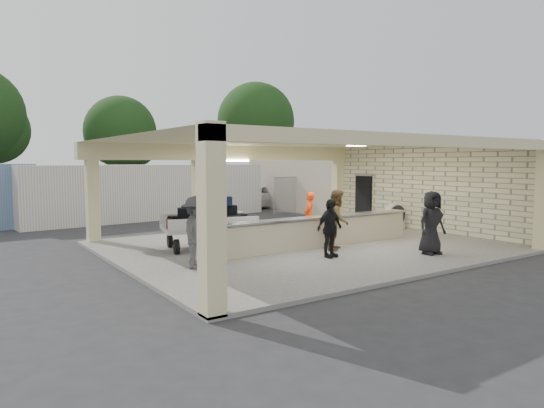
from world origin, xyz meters
TOP-DOWN VIEW (x-y plane):
  - ground at (0.00, 0.00)m, footprint 120.00×120.00m
  - pavilion at (0.21, 0.66)m, footprint 12.01×10.00m
  - baggage_counter at (0.00, -0.50)m, footprint 8.20×0.58m
  - luggage_cart at (-2.88, 1.23)m, footprint 3.12×2.32m
  - drum_fan at (5.46, 0.93)m, footprint 0.96×0.52m
  - baggage_handler at (0.95, 0.86)m, footprint 0.64×0.68m
  - passenger_a at (0.38, -1.27)m, footprint 0.96×0.88m
  - passenger_b at (-0.63, -2.06)m, footprint 1.03×0.50m
  - passenger_c at (-4.42, -1.20)m, footprint 1.07×1.22m
  - passenger_d at (2.19, -3.39)m, footprint 0.96×0.48m
  - car_white_a at (6.87, 12.56)m, footprint 4.93×2.59m
  - car_white_b at (12.46, 13.11)m, footprint 4.87×2.76m
  - car_dark at (6.24, 14.55)m, footprint 4.65×3.42m
  - container_white at (-1.22, 11.00)m, footprint 12.60×3.66m
  - fence at (11.00, 9.00)m, footprint 12.06×0.06m
  - tree_mid at (2.32, 26.16)m, footprint 6.00×5.60m
  - tree_right at (14.32, 25.16)m, footprint 7.20×7.00m
  - adjacent_building at (9.50, 10.00)m, footprint 6.00×8.00m

SIDE VIEW (x-z plane):
  - ground at x=0.00m, z-range 0.00..0.00m
  - baggage_counter at x=0.00m, z-range 0.10..1.08m
  - drum_fan at x=5.46m, z-range 0.14..1.18m
  - car_white_a at x=6.87m, z-range 0.00..1.37m
  - car_white_b at x=12.46m, z-range 0.00..1.45m
  - car_dark at x=6.24m, z-range 0.00..1.48m
  - baggage_handler at x=0.95m, z-range 0.10..1.77m
  - passenger_b at x=-0.63m, z-range 0.10..1.78m
  - luggage_cart at x=-2.88m, z-range 0.17..1.81m
  - passenger_c at x=-4.42m, z-range 0.10..1.97m
  - passenger_a at x=0.38m, z-range 0.10..1.98m
  - passenger_d at x=2.19m, z-range 0.10..1.98m
  - fence at x=11.00m, z-range 0.04..2.07m
  - container_white at x=-1.22m, z-range 0.00..2.69m
  - pavilion at x=0.21m, z-range -0.43..3.12m
  - adjacent_building at x=9.50m, z-range 0.00..3.20m
  - tree_mid at x=2.32m, z-range 0.96..8.96m
  - tree_right at x=14.32m, z-range 1.21..11.21m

